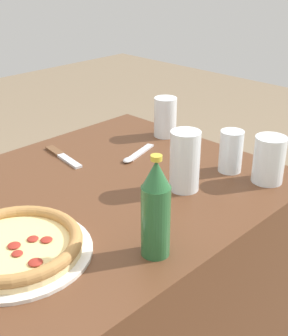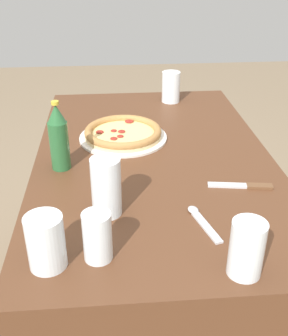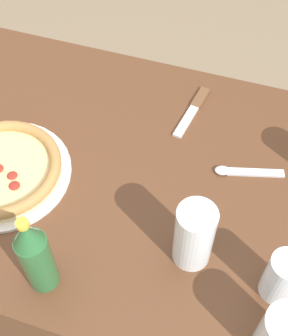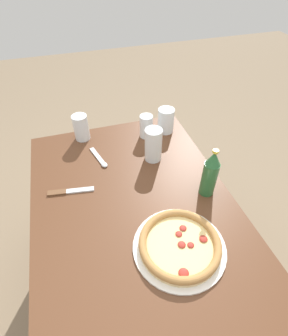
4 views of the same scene
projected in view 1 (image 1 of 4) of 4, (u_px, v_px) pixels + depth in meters
table at (59, 336)px, 1.26m from camera, size 1.27×0.77×0.77m
pizza_margherita at (15, 246)px, 0.94m from camera, size 0.31×0.31×0.04m
glass_cola at (165, 119)px, 1.52m from camera, size 0.07×0.07×0.13m
glass_lemonade at (185, 164)px, 1.17m from camera, size 0.08×0.08×0.16m
glass_red_wine at (231, 153)px, 1.28m from camera, size 0.06×0.06×0.12m
glass_mango_juice at (269, 161)px, 1.22m from camera, size 0.08×0.08×0.13m
beer_bottle at (156, 209)px, 0.91m from camera, size 0.06×0.06×0.22m
knife at (62, 156)px, 1.39m from camera, size 0.05×0.19×0.01m
spoon at (135, 155)px, 1.39m from camera, size 0.16×0.06×0.01m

